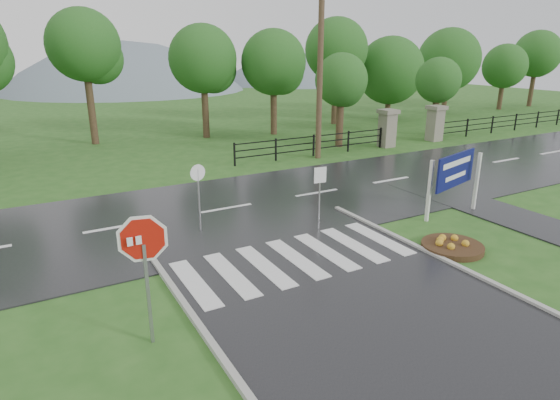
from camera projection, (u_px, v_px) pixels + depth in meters
ground at (429, 358)px, 9.04m from camera, size 120.00×120.00×0.00m
main_road at (227, 209)px, 17.34m from camera, size 90.00×8.00×0.04m
walkway at (519, 220)px, 16.31m from camera, size 2.20×11.00×0.04m
crosswalk at (296, 258)px, 13.18m from camera, size 6.50×2.80×0.02m
pillar_west at (387, 127)px, 27.99m from camera, size 1.00×1.00×2.24m
pillar_east at (435, 122)px, 29.85m from camera, size 1.00×1.00×2.24m
fence_west at (314, 143)px, 25.69m from camera, size 9.58×0.08×1.20m
fence_east at (538, 118)px, 34.97m from camera, size 20.58×0.08×1.20m
hills at (107, 198)px, 69.42m from camera, size 102.00×48.00×48.00m
treeline at (154, 143)px, 29.43m from camera, size 83.20×5.20×10.00m
stop_sign at (144, 251)px, 8.91m from camera, size 1.27×0.32×2.92m
estate_billboard at (455, 173)px, 16.26m from camera, size 2.51×0.76×2.26m
flower_bed at (452, 246)px, 13.84m from camera, size 1.79×1.79×0.36m
reg_sign_small at (320, 183)px, 15.57m from camera, size 0.44×0.08×1.97m
reg_sign_round at (199, 190)px, 14.80m from camera, size 0.52×0.11×2.26m
utility_pole_east at (320, 70)px, 24.06m from camera, size 1.61×0.31×9.06m
entrance_tree_left at (341, 81)px, 27.27m from camera, size 3.08×3.08×5.48m
entrance_tree_right at (438, 81)px, 31.04m from camera, size 2.97×2.97×5.17m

